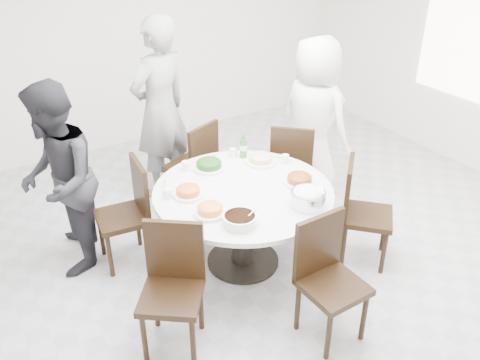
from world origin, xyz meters
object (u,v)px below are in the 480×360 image
chair_nw (121,215)px  diner_left (58,181)px  chair_n (190,165)px  chair_ne (292,164)px  chair_s (334,284)px  rice_bowl (308,199)px  chair_sw (171,294)px  soup_bowl (240,220)px  diner_middle (160,110)px  beverage_bottle (243,146)px  chair_se (368,214)px  diner_right (314,121)px  dining_table (243,227)px

chair_nw → diner_left: (-0.42, 0.22, 0.36)m
chair_nw → chair_n: bearing=126.0°
chair_ne → chair_s: same height
chair_n → rice_bowl: bearing=76.4°
chair_nw → chair_sw: bearing=3.4°
rice_bowl → soup_bowl: 0.59m
chair_nw → diner_left: 0.59m
chair_n → chair_sw: size_ratio=1.00×
diner_middle → rice_bowl: bearing=81.4°
diner_left → beverage_bottle: bearing=97.5°
chair_se → diner_right: (0.31, 1.16, 0.39)m
diner_right → rice_bowl: diner_right is taller
chair_sw → rice_bowl: (1.23, 0.08, 0.33)m
diner_right → chair_se: bearing=152.2°
dining_table → rice_bowl: rice_bowl is taller
diner_middle → soup_bowl: 1.95m
chair_s → beverage_bottle: (0.23, 1.57, 0.39)m
diner_middle → diner_left: size_ratio=1.15×
beverage_bottle → chair_n: bearing=113.3°
rice_bowl → chair_nw: bearing=138.2°
beverage_bottle → chair_sw: bearing=-139.8°
chair_nw → soup_bowl: size_ratio=3.68×
dining_table → chair_sw: bearing=-149.5°
chair_se → diner_left: size_ratio=0.57×
diner_left → chair_s: bearing=54.2°
rice_bowl → chair_ne: bearing=57.9°
diner_left → rice_bowl: (1.59, -1.27, -0.02)m
chair_nw → diner_middle: 1.33m
chair_sw → diner_middle: (0.87, 2.06, 0.49)m
chair_ne → soup_bowl: chair_ne is taller
chair_ne → chair_s: bearing=104.5°
chair_ne → dining_table: bearing=73.6°
diner_middle → beverage_bottle: diner_middle is taller
chair_nw → rice_bowl: size_ratio=3.42×
chair_ne → chair_se: bearing=131.7°
chair_s → soup_bowl: chair_s is taller
diner_middle → beverage_bottle: (0.38, -1.00, -0.10)m
dining_table → chair_sw: 1.08m
chair_sw → diner_middle: bearing=103.9°
chair_ne → chair_se: same height
chair_ne → diner_right: diner_right is taller
chair_n → soup_bowl: chair_n is taller
diner_left → chair_se: bearing=77.1°
chair_s → soup_bowl: 0.81m
soup_bowl → chair_s: bearing=-59.3°
chair_nw → diner_left: size_ratio=0.57×
chair_sw → beverage_bottle: beverage_bottle is taller
chair_ne → beverage_bottle: beverage_bottle is taller
diner_middle → diner_right: bearing=127.7°
chair_nw → chair_s: size_ratio=1.00×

